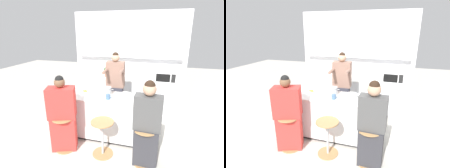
# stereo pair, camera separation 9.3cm
# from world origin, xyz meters

# --- Properties ---
(ground_plane) EXTENTS (16.00, 16.00, 0.00)m
(ground_plane) POSITION_xyz_m (0.00, 0.00, 0.00)
(ground_plane) COLOR beige
(wall_back) EXTENTS (3.22, 0.22, 2.70)m
(wall_back) POSITION_xyz_m (0.00, 1.82, 1.54)
(wall_back) COLOR white
(wall_back) RESTS_ON ground_plane
(back_counter) EXTENTS (2.99, 0.63, 0.90)m
(back_counter) POSITION_xyz_m (0.00, 1.52, 0.45)
(back_counter) COLOR silver
(back_counter) RESTS_ON ground_plane
(kitchen_island) EXTENTS (1.87, 0.66, 0.91)m
(kitchen_island) POSITION_xyz_m (0.00, 0.00, 0.46)
(kitchen_island) COLOR black
(kitchen_island) RESTS_ON ground_plane
(bar_stool_leftmost) EXTENTS (0.41, 0.41, 0.67)m
(bar_stool_leftmost) POSITION_xyz_m (-0.75, -0.62, 0.39)
(bar_stool_leftmost) COLOR tan
(bar_stool_leftmost) RESTS_ON ground_plane
(bar_stool_center) EXTENTS (0.41, 0.41, 0.67)m
(bar_stool_center) POSITION_xyz_m (0.00, -0.58, 0.39)
(bar_stool_center) COLOR tan
(bar_stool_center) RESTS_ON ground_plane
(bar_stool_rightmost) EXTENTS (0.41, 0.41, 0.67)m
(bar_stool_rightmost) POSITION_xyz_m (0.75, -0.60, 0.39)
(bar_stool_rightmost) COLOR tan
(bar_stool_rightmost) RESTS_ON ground_plane
(person_cooking) EXTENTS (0.44, 0.56, 1.73)m
(person_cooking) POSITION_xyz_m (-0.06, 0.58, 0.86)
(person_cooking) COLOR #383842
(person_cooking) RESTS_ON ground_plane
(person_wrapped_blanket) EXTENTS (0.55, 0.43, 1.46)m
(person_wrapped_blanket) POSITION_xyz_m (-0.76, -0.61, 0.69)
(person_wrapped_blanket) COLOR red
(person_wrapped_blanket) RESTS_ON ground_plane
(person_seated_near) EXTENTS (0.45, 0.28, 1.49)m
(person_seated_near) POSITION_xyz_m (0.77, -0.61, 0.69)
(person_seated_near) COLOR #333338
(person_seated_near) RESTS_ON ground_plane
(cooking_pot) EXTENTS (0.31, 0.22, 0.16)m
(cooking_pot) POSITION_xyz_m (-0.13, 0.09, 0.99)
(cooking_pot) COLOR #B7BABC
(cooking_pot) RESTS_ON kitchen_island
(fruit_bowl) EXTENTS (0.23, 0.23, 0.07)m
(fruit_bowl) POSITION_xyz_m (0.28, 0.07, 0.95)
(fruit_bowl) COLOR white
(fruit_bowl) RESTS_ON kitchen_island
(coffee_cup_near) EXTENTS (0.12, 0.08, 0.09)m
(coffee_cup_near) POSITION_xyz_m (0.53, -0.09, 0.96)
(coffee_cup_near) COLOR #4C7099
(coffee_cup_near) RESTS_ON kitchen_island
(coffee_cup_far) EXTENTS (0.12, 0.09, 0.09)m
(coffee_cup_far) POSITION_xyz_m (-0.03, -0.13, 0.96)
(coffee_cup_far) COLOR #4C7099
(coffee_cup_far) RESTS_ON kitchen_island
(banana_bunch) EXTENTS (0.13, 0.10, 0.04)m
(banana_bunch) POSITION_xyz_m (-0.62, 0.14, 0.93)
(banana_bunch) COLOR yellow
(banana_bunch) RESTS_ON kitchen_island
(microwave) EXTENTS (0.56, 0.38, 0.27)m
(microwave) POSITION_xyz_m (1.06, 1.48, 1.04)
(microwave) COLOR white
(microwave) RESTS_ON back_counter
(potted_plant) EXTENTS (0.21, 0.21, 0.28)m
(potted_plant) POSITION_xyz_m (-0.55, 1.52, 1.06)
(potted_plant) COLOR #A86042
(potted_plant) RESTS_ON back_counter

